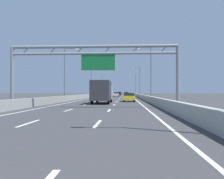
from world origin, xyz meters
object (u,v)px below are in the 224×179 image
Objects in this scene: streetlamp_left_distant at (102,83)px; silver_car at (126,94)px; black_car at (119,94)px; streetlamp_right_far at (139,80)px; streetlamp_right_distant at (135,83)px; streetlamp_left_far at (92,80)px; box_truck at (102,91)px; streetlamp_right_mid at (150,70)px; white_car at (116,94)px; sign_gantry at (94,60)px; streetlamp_left_mid at (66,71)px; orange_car at (126,93)px; green_car at (120,93)px; red_car at (119,93)px; yellow_car at (129,97)px.

silver_car is (10.85, -32.63, -4.66)m from streetlamp_left_distant.
streetlamp_right_far is at bearing -74.64° from black_car.
streetlamp_left_far is at bearing -113.35° from streetlamp_right_distant.
silver_car is 0.51× the size of box_truck.
streetlamp_right_distant is at bearing 82.88° from silver_car.
streetlamp_right_far is (14.93, 0.00, 0.00)m from streetlamp_left_far.
streetlamp_right_mid is 2.19× the size of black_car.
streetlamp_left_far is 2.02× the size of white_car.
sign_gantry is at bearing -89.31° from box_truck.
streetlamp_left_mid is at bearing 127.74° from box_truck.
black_car is 1.04× the size of orange_car.
streetlamp_right_far is at bearing 90.00° from streetlamp_right_mid.
streetlamp_right_mid is at bearing -79.08° from white_car.
green_car is at bearing 82.22° from streetlamp_left_far.
silver_car is (-4.08, -32.63, -4.66)m from streetlamp_right_distant.
streetlamp_left_distant is at bearing -153.73° from orange_car.
white_car is 1.05× the size of red_car.
streetlamp_left_mid is 1.00× the size of streetlamp_right_mid.
streetlamp_right_far is 2.31× the size of silver_car.
orange_car is (-4.02, 74.56, -4.65)m from streetlamp_right_mid.
orange_car is 0.94× the size of red_car.
red_car is (-7.34, 2.95, -4.63)m from streetlamp_right_distant.
streetlamp_left_far is at bearing -151.56° from white_car.
silver_car is (3.33, 55.61, -4.13)m from sign_gantry.
streetlamp_right_far is 56.09m from green_car.
streetlamp_right_distant is 2.13× the size of red_car.
streetlamp_left_far is 44.93m from box_truck.
yellow_car is 0.52× the size of box_truck.
streetlamp_left_distant reaches higher than red_car.
box_truck is at bearing -99.66° from streetlamp_right_far.
red_car is (-3.26, 35.57, 0.03)m from silver_car.
streetlamp_right_mid is at bearing 41.51° from yellow_car.
streetlamp_right_far reaches higher than box_truck.
sign_gantry is 1.81× the size of streetlamp_right_distant.
streetlamp_right_far reaches higher than white_car.
streetlamp_left_mid is 1.00× the size of streetlamp_left_far.
streetlamp_right_far is at bearing 0.00° from streetlamp_left_far.
silver_car is (3.18, -24.47, 0.03)m from black_car.
streetlamp_right_distant is (0.00, 69.17, 0.00)m from streetlamp_right_mid.
sign_gantry is 1.81× the size of streetlamp_left_far.
yellow_car is (-3.69, -3.27, -4.65)m from streetlamp_right_mid.
red_car is (7.59, 2.95, -4.63)m from streetlamp_left_distant.
black_car is at bearing 73.81° from streetlamp_left_far.
streetlamp_right_mid is at bearing 51.86° from box_truck.
sign_gantry is 20.50m from streetlamp_left_mid.
streetlamp_right_mid is at bearing -66.65° from streetlamp_left_far.
streetlamp_right_far reaches higher than orange_car.
box_truck is (-0.18, -81.70, 0.92)m from red_car.
white_car is at bearing 28.44° from streetlamp_left_far.
red_car is at bearing 83.99° from streetlamp_left_mid.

